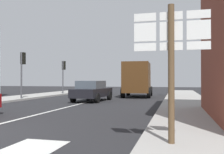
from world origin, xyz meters
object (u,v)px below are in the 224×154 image
Objects in this scene: delivery_truck at (137,79)px; traffic_light_far_right at (170,70)px; route_sign_post at (171,59)px; traffic_light_far_left at (64,70)px; sedan_far at (92,91)px; traffic_light_near_left at (23,65)px.

traffic_light_far_right is (2.84, 1.83, 0.81)m from delivery_truck.
traffic_light_far_right is (-0.45, 18.83, 0.46)m from route_sign_post.
traffic_light_far_right is (10.77, 0.28, -0.12)m from traffic_light_far_left.
route_sign_post is 0.92× the size of traffic_light_far_left.
sedan_far is at bearing -126.75° from traffic_light_far_right.
traffic_light_far_right reaches higher than sedan_far.
sedan_far is 1.29× the size of traffic_light_far_right.
sedan_far is at bearing 116.37° from route_sign_post.
traffic_light_near_left reaches higher than traffic_light_far_right.
traffic_light_near_left is (-11.21, 11.30, 0.68)m from route_sign_post.
sedan_far is at bearing 3.98° from traffic_light_near_left.
delivery_truck reaches higher than sedan_far.
traffic_light_far_right is at bearing 32.80° from delivery_truck.
delivery_truck is at bearing 64.81° from sedan_far.
traffic_light_far_right is at bearing 91.35° from route_sign_post.
sedan_far is 8.94m from traffic_light_far_left.
traffic_light_near_left reaches higher than sedan_far.
route_sign_post is at bearing -45.22° from traffic_light_near_left.
traffic_light_far_right reaches higher than route_sign_post.
traffic_light_far_right is (10.77, 7.53, -0.22)m from traffic_light_near_left.
delivery_truck is 1.59× the size of route_sign_post.
sedan_far is 5.96m from delivery_truck.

